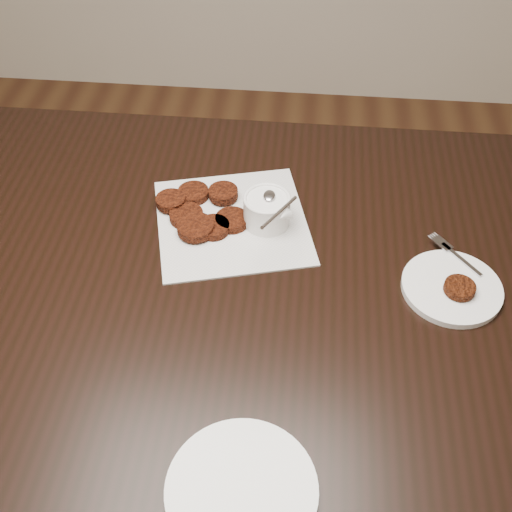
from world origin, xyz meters
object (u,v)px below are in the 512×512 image
(napkin, at_px, (232,222))
(sauce_ramekin, at_px, (267,197))
(table, at_px, (215,387))
(plate_empty, at_px, (242,490))
(plate_with_patty, at_px, (452,285))

(napkin, height_order, sauce_ramekin, sauce_ramekin)
(table, xyz_separation_m, plate_empty, (0.11, -0.39, 0.38))
(sauce_ramekin, relative_size, plate_with_patty, 0.72)
(sauce_ramekin, bearing_deg, napkin, -176.34)
(plate_empty, bearing_deg, plate_with_patty, 50.54)
(sauce_ramekin, bearing_deg, plate_with_patty, -22.56)
(sauce_ramekin, bearing_deg, plate_empty, -88.78)
(plate_with_patty, distance_m, plate_empty, 0.52)
(plate_with_patty, bearing_deg, table, -179.44)
(napkin, bearing_deg, plate_with_patty, -18.55)
(table, height_order, plate_empty, plate_empty)
(plate_with_patty, bearing_deg, napkin, 161.45)
(napkin, height_order, plate_empty, plate_empty)
(plate_with_patty, bearing_deg, plate_empty, -129.46)
(sauce_ramekin, xyz_separation_m, plate_empty, (0.01, -0.54, -0.06))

